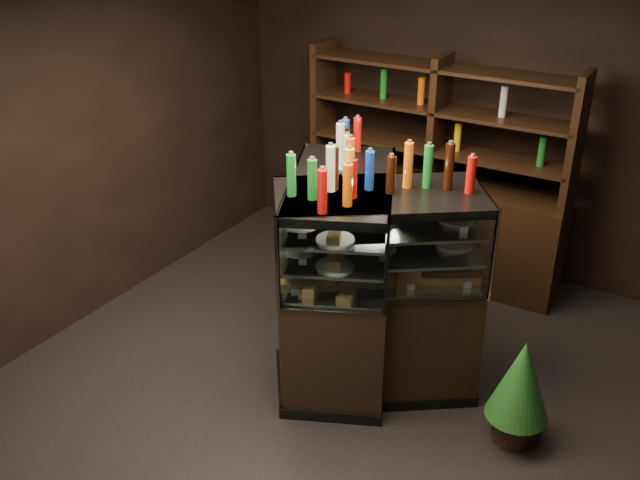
% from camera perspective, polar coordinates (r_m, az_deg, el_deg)
% --- Properties ---
extents(ground, '(5.00, 5.00, 0.00)m').
position_cam_1_polar(ground, '(5.07, 2.98, -13.22)').
color(ground, black).
rests_on(ground, ground).
extents(room_shell, '(5.02, 5.02, 3.01)m').
position_cam_1_polar(room_shell, '(4.10, 3.62, 8.07)').
color(room_shell, black).
rests_on(room_shell, ground).
extents(display_case, '(1.67, 1.54, 1.50)m').
position_cam_1_polar(display_case, '(5.10, 3.00, -5.97)').
color(display_case, black).
rests_on(display_case, ground).
extents(food_display, '(1.23, 1.22, 0.46)m').
position_cam_1_polar(food_display, '(4.80, 3.12, 0.04)').
color(food_display, '#C57E46').
rests_on(food_display, display_case).
extents(bottles_top, '(1.06, 1.08, 0.30)m').
position_cam_1_polar(bottles_top, '(4.59, 3.35, 6.03)').
color(bottles_top, '#B20C0A').
rests_on(bottles_top, display_case).
extents(potted_conifer, '(0.40, 0.40, 0.86)m').
position_cam_1_polar(potted_conifer, '(4.68, 15.81, -10.58)').
color(potted_conifer, black).
rests_on(potted_conifer, ground).
extents(back_shelving, '(2.33, 0.42, 2.00)m').
position_cam_1_polar(back_shelving, '(6.47, 8.93, 2.27)').
color(back_shelving, black).
rests_on(back_shelving, ground).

